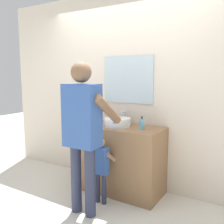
# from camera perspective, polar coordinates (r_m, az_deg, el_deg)

# --- Properties ---
(ground_plane) EXTENTS (14.00, 14.00, 0.00)m
(ground_plane) POSITION_cam_1_polar(r_m,az_deg,el_deg) (3.41, -1.39, -18.86)
(ground_plane) COLOR silver
(back_wall) EXTENTS (4.40, 0.10, 2.70)m
(back_wall) POSITION_cam_1_polar(r_m,az_deg,el_deg) (3.57, 3.94, 5.00)
(back_wall) COLOR beige
(back_wall) RESTS_ON ground
(vanity_cabinet) EXTENTS (1.20, 0.54, 0.89)m
(vanity_cabinet) POSITION_cam_1_polar(r_m,az_deg,el_deg) (3.47, 1.31, -10.38)
(vanity_cabinet) COLOR olive
(vanity_cabinet) RESTS_ON ground
(sink_basin) EXTENTS (0.35, 0.35, 0.11)m
(sink_basin) POSITION_cam_1_polar(r_m,az_deg,el_deg) (3.33, 1.17, -2.27)
(sink_basin) COLOR white
(sink_basin) RESTS_ON vanity_cabinet
(faucet) EXTENTS (0.18, 0.14, 0.18)m
(faucet) POSITION_cam_1_polar(r_m,az_deg,el_deg) (3.51, 2.91, -1.33)
(faucet) COLOR #B7BABF
(faucet) RESTS_ON vanity_cabinet
(toothbrush_cup) EXTENTS (0.07, 0.07, 0.21)m
(toothbrush_cup) POSITION_cam_1_polar(r_m,az_deg,el_deg) (3.51, -3.28, -1.82)
(toothbrush_cup) COLOR #D86666
(toothbrush_cup) RESTS_ON vanity_cabinet
(soap_bottle) EXTENTS (0.06, 0.06, 0.17)m
(soap_bottle) POSITION_cam_1_polar(r_m,az_deg,el_deg) (3.17, 6.70, -2.68)
(soap_bottle) COLOR #66B2D1
(soap_bottle) RESTS_ON vanity_cabinet
(child_toddler) EXTENTS (0.25, 0.25, 0.82)m
(child_toddler) POSITION_cam_1_polar(r_m,az_deg,el_deg) (3.14, -2.45, -11.61)
(child_toddler) COLOR #2D334C
(child_toddler) RESTS_ON ground
(adult_parent) EXTENTS (0.52, 0.55, 1.70)m
(adult_parent) POSITION_cam_1_polar(r_m,az_deg,el_deg) (2.79, -6.51, -2.91)
(adult_parent) COLOR #2D334C
(adult_parent) RESTS_ON ground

